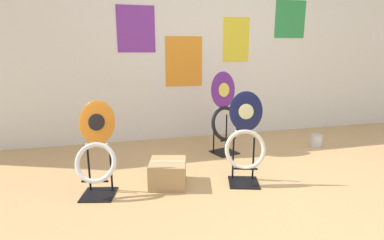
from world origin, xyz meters
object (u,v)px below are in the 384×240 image
at_px(storage_box, 168,173).
at_px(toilet_seat_display_orange_sun, 96,152).
at_px(paint_can, 316,140).
at_px(toilet_seat_display_navy_moon, 245,141).
at_px(toilet_seat_display_purple_note, 225,116).

bearing_deg(storage_box, toilet_seat_display_orange_sun, -176.04).
bearing_deg(paint_can, toilet_seat_display_navy_moon, -149.87).
bearing_deg(toilet_seat_display_orange_sun, storage_box, 3.96).
bearing_deg(toilet_seat_display_orange_sun, paint_can, 14.41).
bearing_deg(storage_box, paint_can, 17.34).
distance_m(toilet_seat_display_navy_moon, paint_can, 1.66).
height_order(toilet_seat_display_purple_note, toilet_seat_display_orange_sun, toilet_seat_display_purple_note).
bearing_deg(toilet_seat_display_orange_sun, toilet_seat_display_purple_note, 27.34).
bearing_deg(toilet_seat_display_navy_moon, toilet_seat_display_orange_sun, 175.18).
relative_size(toilet_seat_display_orange_sun, storage_box, 1.93).
distance_m(toilet_seat_display_purple_note, toilet_seat_display_navy_moon, 0.87).
bearing_deg(storage_box, toilet_seat_display_navy_moon, -12.37).
bearing_deg(toilet_seat_display_purple_note, toilet_seat_display_navy_moon, -98.19).
relative_size(toilet_seat_display_navy_moon, paint_can, 5.66).
xyz_separation_m(toilet_seat_display_purple_note, toilet_seat_display_orange_sun, (-1.45, -0.75, -0.07)).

